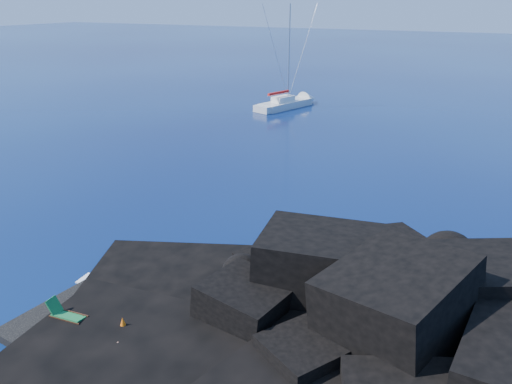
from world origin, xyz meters
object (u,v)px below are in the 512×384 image
sunbather (108,341)px  marker_cone (123,324)px  sailboat (285,108)px  deck_chair (68,312)px

sunbather → marker_cone: bearing=90.6°
sunbather → marker_cone: 0.89m
sailboat → sunbather: (11.49, -42.46, 0.52)m
deck_chair → sunbather: 2.29m
sunbather → sailboat: bearing=102.6°
sunbather → marker_cone: size_ratio=2.95×
deck_chair → marker_cone: bearing=8.1°
sailboat → sunbather: size_ratio=6.45×
marker_cone → sailboat: bearing=105.4°
sailboat → deck_chair: 43.11m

